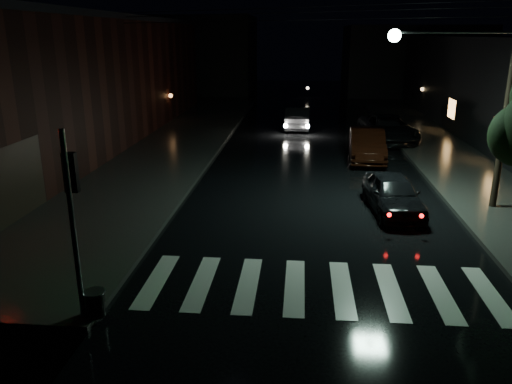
% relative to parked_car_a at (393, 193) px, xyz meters
% --- Properties ---
extents(ground, '(120.00, 120.00, 0.00)m').
position_rel_parked_car_a_xyz_m(ground, '(-5.80, -6.47, -0.69)').
color(ground, black).
rests_on(ground, ground).
extents(sidewalk_left, '(6.00, 44.00, 0.15)m').
position_rel_parked_car_a_xyz_m(sidewalk_left, '(-10.80, 7.53, -0.62)').
color(sidewalk_left, '#282826').
rests_on(sidewalk_left, ground).
extents(sidewalk_right, '(4.00, 44.00, 0.15)m').
position_rel_parked_car_a_xyz_m(sidewalk_right, '(4.20, 7.53, -0.62)').
color(sidewalk_right, '#282826').
rests_on(sidewalk_right, ground).
extents(building_left, '(10.00, 36.00, 7.00)m').
position_rel_parked_car_a_xyz_m(building_left, '(-17.80, 9.53, 2.81)').
color(building_left, black).
rests_on(building_left, ground).
extents(building_far_left, '(14.00, 10.00, 8.00)m').
position_rel_parked_car_a_xyz_m(building_far_left, '(-15.80, 38.53, 3.31)').
color(building_far_left, black).
rests_on(building_far_left, ground).
extents(building_far_right, '(14.00, 10.00, 7.00)m').
position_rel_parked_car_a_xyz_m(building_far_right, '(8.20, 38.53, 2.81)').
color(building_far_right, black).
rests_on(building_far_right, ground).
extents(crosswalk, '(9.00, 3.00, 0.01)m').
position_rel_parked_car_a_xyz_m(crosswalk, '(-2.80, -5.97, -0.68)').
color(crosswalk, beige).
rests_on(crosswalk, ground).
extents(signal_pole_corner, '(0.68, 0.61, 4.20)m').
position_rel_parked_car_a_xyz_m(signal_pole_corner, '(-7.94, -7.92, 0.85)').
color(signal_pole_corner, slate).
rests_on(signal_pole_corner, ground).
extents(utility_pole, '(4.92, 0.44, 8.00)m').
position_rel_parked_car_a_xyz_m(utility_pole, '(3.03, 0.53, 3.91)').
color(utility_pole, black).
rests_on(utility_pole, ground).
extents(parked_car_a, '(2.01, 4.19, 1.38)m').
position_rel_parked_car_a_xyz_m(parked_car_a, '(0.00, 0.00, 0.00)').
color(parked_car_a, black).
rests_on(parked_car_a, ground).
extents(parked_car_b, '(1.96, 4.89, 1.58)m').
position_rel_parked_car_a_xyz_m(parked_car_b, '(0.00, 7.80, 0.10)').
color(parked_car_b, black).
rests_on(parked_car_b, ground).
extents(parked_car_c, '(2.31, 4.73, 1.33)m').
position_rel_parked_car_a_xyz_m(parked_car_c, '(1.80, 12.46, -0.03)').
color(parked_car_c, black).
rests_on(parked_car_c, ground).
extents(parked_car_d, '(3.21, 5.93, 1.58)m').
position_rel_parked_car_a_xyz_m(parked_car_d, '(1.80, 12.62, 0.10)').
color(parked_car_d, black).
rests_on(parked_car_d, ground).
extents(oncoming_car, '(1.59, 4.53, 1.49)m').
position_rel_parked_car_a_xyz_m(oncoming_car, '(-3.62, 16.35, 0.06)').
color(oncoming_car, black).
rests_on(oncoming_car, ground).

